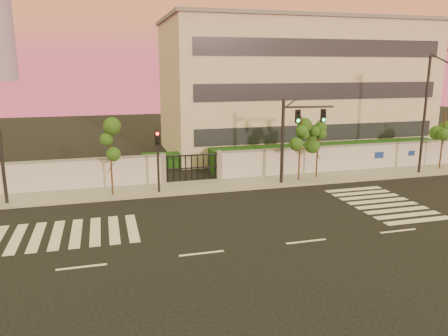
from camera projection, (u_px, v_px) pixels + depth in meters
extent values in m
plane|color=black|center=(306.00, 242.00, 20.34)|extent=(120.00, 120.00, 0.00)
cube|color=gray|center=(239.00, 184.00, 30.18)|extent=(60.00, 3.00, 0.15)
cube|color=#B5B8BD|center=(405.00, 155.00, 35.17)|extent=(31.00, 0.30, 2.00)
cube|color=slate|center=(406.00, 143.00, 34.93)|extent=(31.00, 0.36, 0.12)
cube|color=slate|center=(163.00, 169.00, 30.05)|extent=(0.35, 0.35, 2.20)
cube|color=slate|center=(219.00, 166.00, 31.10)|extent=(0.35, 0.35, 2.20)
cube|color=#123710|center=(328.00, 154.00, 36.10)|extent=(20.00, 2.00, 1.80)
cube|color=#123710|center=(180.00, 160.00, 35.38)|extent=(6.00, 1.50, 1.20)
cube|color=#BEB7A1|center=(293.00, 88.00, 42.00)|extent=(24.00, 12.00, 12.00)
cube|color=#262D38|center=(320.00, 133.00, 37.13)|extent=(22.00, 0.08, 1.40)
cube|color=#262D38|center=(323.00, 91.00, 36.35)|extent=(22.00, 0.08, 1.40)
cube|color=#262D38|center=(325.00, 48.00, 35.56)|extent=(22.00, 0.08, 1.40)
cube|color=slate|center=(295.00, 22.00, 40.63)|extent=(24.40, 12.40, 0.30)
cube|color=silver|center=(16.00, 239.00, 20.67)|extent=(0.50, 4.00, 0.02)
cube|color=silver|center=(37.00, 237.00, 20.91)|extent=(0.50, 4.00, 0.02)
cube|color=silver|center=(57.00, 235.00, 21.14)|extent=(0.50, 4.00, 0.02)
cube|color=silver|center=(76.00, 233.00, 21.38)|extent=(0.50, 4.00, 0.02)
cube|color=silver|center=(95.00, 231.00, 21.61)|extent=(0.50, 4.00, 0.02)
cube|color=silver|center=(114.00, 229.00, 21.85)|extent=(0.50, 4.00, 0.02)
cube|color=silver|center=(132.00, 228.00, 22.08)|extent=(0.50, 4.00, 0.02)
cube|color=silver|center=(418.00, 221.00, 23.11)|extent=(4.00, 0.50, 0.02)
cube|color=silver|center=(407.00, 215.00, 23.95)|extent=(4.00, 0.50, 0.02)
cube|color=silver|center=(397.00, 210.00, 24.80)|extent=(4.00, 0.50, 0.02)
cube|color=silver|center=(387.00, 205.00, 25.64)|extent=(4.00, 0.50, 0.02)
cube|color=silver|center=(378.00, 201.00, 26.49)|extent=(4.00, 0.50, 0.02)
cube|color=silver|center=(369.00, 197.00, 27.33)|extent=(4.00, 0.50, 0.02)
cube|color=silver|center=(361.00, 193.00, 28.18)|extent=(4.00, 0.50, 0.02)
cube|color=silver|center=(353.00, 189.00, 29.02)|extent=(4.00, 0.50, 0.02)
cube|color=silver|center=(82.00, 267.00, 17.73)|extent=(2.00, 0.15, 0.01)
cube|color=silver|center=(202.00, 253.00, 19.03)|extent=(2.00, 0.15, 0.01)
cube|color=silver|center=(306.00, 241.00, 20.34)|extent=(2.00, 0.15, 0.01)
cube|color=silver|center=(398.00, 231.00, 21.65)|extent=(2.00, 0.15, 0.01)
cylinder|color=#382314|center=(111.00, 160.00, 26.91)|extent=(0.11, 0.11, 4.75)
sphere|color=#1B4313|center=(109.00, 137.00, 26.59)|extent=(1.03, 1.03, 1.03)
sphere|color=#1B4313|center=(116.00, 148.00, 27.01)|extent=(0.79, 0.79, 0.79)
sphere|color=#1B4313|center=(105.00, 145.00, 26.49)|extent=(0.75, 0.75, 0.75)
cylinder|color=#382314|center=(300.00, 150.00, 30.36)|extent=(0.12, 0.12, 4.68)
sphere|color=#1B4313|center=(300.00, 130.00, 30.05)|extent=(1.08, 1.08, 1.08)
sphere|color=#1B4313|center=(303.00, 139.00, 30.48)|extent=(0.83, 0.83, 0.83)
sphere|color=#1B4313|center=(297.00, 137.00, 29.94)|extent=(0.79, 0.79, 0.79)
cylinder|color=#382314|center=(317.00, 150.00, 31.23)|extent=(0.12, 0.12, 4.28)
sphere|color=#1B4313|center=(318.00, 133.00, 30.94)|extent=(1.08, 1.08, 1.08)
sphere|color=#1B4313|center=(321.00, 141.00, 31.36)|extent=(0.82, 0.82, 0.82)
sphere|color=#1B4313|center=(315.00, 139.00, 30.82)|extent=(0.79, 0.79, 0.79)
cylinder|color=#382314|center=(442.00, 142.00, 34.08)|extent=(0.13, 0.13, 4.46)
sphere|color=#1B4313|center=(444.00, 125.00, 33.78)|extent=(1.16, 1.16, 1.16)
sphere|color=#1B4313|center=(445.00, 133.00, 34.23)|extent=(0.88, 0.88, 0.88)
sphere|color=#1B4313|center=(442.00, 131.00, 33.65)|extent=(0.84, 0.84, 0.84)
cylinder|color=black|center=(282.00, 143.00, 29.61)|extent=(0.23, 0.23, 5.89)
cylinder|color=black|center=(308.00, 107.00, 29.55)|extent=(3.60, 0.63, 0.15)
cube|color=black|center=(298.00, 116.00, 29.44)|extent=(0.33, 0.17, 0.86)
sphere|color=#0CF259|center=(298.00, 120.00, 29.40)|extent=(0.19, 0.19, 0.19)
cube|color=black|center=(323.00, 116.00, 29.94)|extent=(0.33, 0.17, 0.86)
sphere|color=#0CF259|center=(324.00, 120.00, 29.90)|extent=(0.19, 0.19, 0.19)
cylinder|color=black|center=(158.00, 162.00, 27.55)|extent=(0.15, 0.15, 4.20)
cube|color=black|center=(157.00, 138.00, 27.16)|extent=(0.33, 0.17, 0.84)
sphere|color=red|center=(157.00, 134.00, 26.99)|extent=(0.19, 0.19, 0.19)
cylinder|color=black|center=(424.00, 117.00, 32.22)|extent=(0.20, 0.20, 8.74)
cylinder|color=black|center=(440.00, 59.00, 30.37)|extent=(0.11, 2.09, 0.85)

